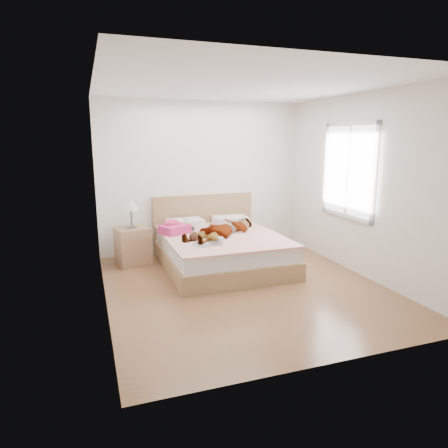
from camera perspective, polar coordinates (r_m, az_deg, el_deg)
name	(u,v)px	position (r m, az deg, el deg)	size (l,w,h in m)	color
ground	(245,287)	(5.48, 2.95, -8.96)	(4.00, 4.00, 0.00)	#4B2D17
woman	(223,227)	(6.22, -0.10, -0.42)	(0.59, 1.57, 0.22)	white
hair	(181,228)	(6.51, -6.15, -0.55)	(0.43, 0.53, 0.08)	black
phone	(186,219)	(6.44, -5.47, 0.66)	(0.05, 0.10, 0.01)	silver
room_shell	(349,171)	(6.27, 17.38, 7.29)	(4.00, 4.00, 4.00)	white
bed	(220,248)	(6.31, -0.55, -3.43)	(1.80, 2.08, 1.00)	brown
towel	(174,228)	(6.30, -7.17, -0.53)	(0.52, 0.48, 0.22)	#DE3C91
magazine	(209,244)	(5.62, -2.15, -2.85)	(0.44, 0.32, 0.02)	white
coffee_mug	(221,240)	(5.67, -0.49, -2.31)	(0.12, 0.09, 0.09)	white
plush_toy	(194,236)	(5.84, -4.33, -1.76)	(0.19, 0.24, 0.12)	black
nightstand	(133,243)	(6.47, -12.91, -2.68)	(0.57, 0.52, 1.05)	#8B6240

